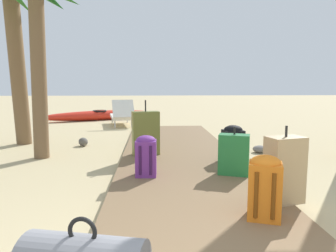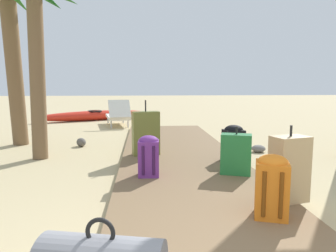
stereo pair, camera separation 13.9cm
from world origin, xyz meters
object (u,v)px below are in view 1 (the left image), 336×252
object	(u,v)px
backpack_orange	(265,185)
lounge_chair	(122,115)
suitcase_green	(234,154)
backpack_purple	(146,155)
suitcase_olive	(146,133)
backpack_black	(233,142)
palm_tree_far_left	(11,1)
suitcase_tan	(284,170)
kayak	(100,115)

from	to	relation	value
backpack_orange	lounge_chair	size ratio (longest dim) A/B	0.35
suitcase_green	backpack_purple	world-z (taller)	suitcase_green
backpack_orange	suitcase_olive	size ratio (longest dim) A/B	0.62
backpack_black	suitcase_olive	xyz separation A→B (m)	(-1.33, 0.52, 0.07)
backpack_black	lounge_chair	bearing A→B (deg)	113.68
backpack_purple	lounge_chair	size ratio (longest dim) A/B	0.32
palm_tree_far_left	lounge_chair	xyz separation A→B (m)	(1.80, 2.99, -2.49)
backpack_purple	palm_tree_far_left	bearing A→B (deg)	135.61
suitcase_tan	lounge_chair	world-z (taller)	suitcase_tan
suitcase_tan	suitcase_green	bearing A→B (deg)	103.83
suitcase_green	palm_tree_far_left	xyz separation A→B (m)	(-3.74, 2.55, 2.48)
palm_tree_far_left	lounge_chair	size ratio (longest dim) A/B	2.27
backpack_black	backpack_purple	size ratio (longest dim) A/B	1.05
backpack_purple	palm_tree_far_left	size ratio (longest dim) A/B	0.14
suitcase_olive	backpack_black	bearing A→B (deg)	-21.24
suitcase_tan	palm_tree_far_left	distance (m)	5.85
backpack_black	lounge_chair	world-z (taller)	lounge_chair
suitcase_green	lounge_chair	world-z (taller)	lounge_chair
backpack_orange	suitcase_olive	distance (m)	2.81
suitcase_olive	lounge_chair	xyz separation A→B (m)	(-0.79, 4.30, -0.11)
palm_tree_far_left	kayak	distance (m)	5.36
suitcase_green	suitcase_tan	size ratio (longest dim) A/B	0.82
backpack_purple	lounge_chair	bearing A→B (deg)	98.32
suitcase_tan	kayak	bearing A→B (deg)	110.91
suitcase_green	backpack_purple	xyz separation A→B (m)	(-1.13, -0.01, 0.01)
suitcase_green	kayak	size ratio (longest dim) A/B	0.16
suitcase_tan	palm_tree_far_left	xyz separation A→B (m)	(-3.99, 3.54, 2.41)
suitcase_green	palm_tree_far_left	world-z (taller)	palm_tree_far_left
backpack_orange	kayak	distance (m)	8.93
backpack_black	suitcase_tan	xyz separation A→B (m)	(0.08, -1.71, 0.04)
backpack_orange	kayak	size ratio (longest dim) A/B	0.15
backpack_purple	kayak	xyz separation A→B (m)	(-1.72, 7.13, -0.19)
backpack_black	backpack_purple	xyz separation A→B (m)	(-1.30, -0.72, -0.01)
backpack_orange	kayak	xyz separation A→B (m)	(-2.77, 8.48, -0.21)
backpack_black	suitcase_tan	bearing A→B (deg)	-87.49
backpack_black	backpack_orange	bearing A→B (deg)	-96.91
suitcase_tan	palm_tree_far_left	bearing A→B (deg)	138.38
suitcase_green	suitcase_tan	world-z (taller)	suitcase_tan
kayak	suitcase_olive	bearing A→B (deg)	-73.90
backpack_orange	kayak	world-z (taller)	backpack_orange
backpack_purple	suitcase_olive	world-z (taller)	suitcase_olive
lounge_chair	kayak	bearing A→B (deg)	119.93
suitcase_olive	kayak	xyz separation A→B (m)	(-1.70, 5.89, -0.27)
backpack_purple	suitcase_olive	distance (m)	1.24
suitcase_green	suitcase_tan	bearing A→B (deg)	-76.17
lounge_chair	backpack_purple	bearing A→B (deg)	-81.68
palm_tree_far_left	backpack_orange	bearing A→B (deg)	-46.88
backpack_purple	suitcase_olive	size ratio (longest dim) A/B	0.58
backpack_black	lounge_chair	distance (m)	5.26
suitcase_olive	suitcase_tan	bearing A→B (deg)	-57.82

